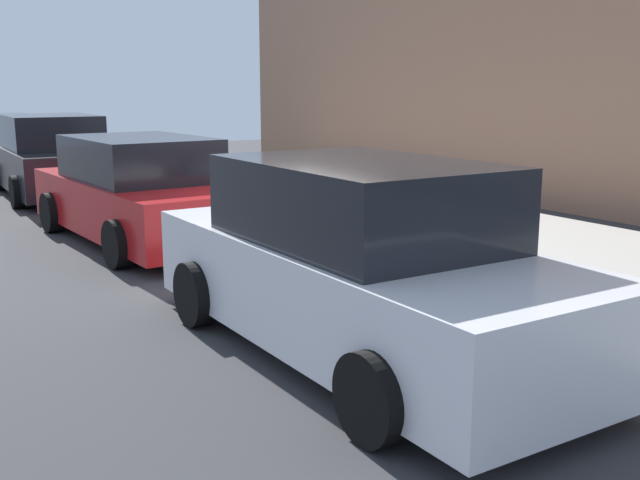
{
  "coord_description": "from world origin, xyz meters",
  "views": [
    {
      "loc": [
        -9.23,
        5.06,
        2.32
      ],
      "look_at": [
        -2.42,
        0.78,
        0.65
      ],
      "focal_mm": 42.01,
      "sensor_mm": 36.0,
      "label": 1
    }
  ],
  "objects_px": {
    "suitcase_red_0": "(501,264)",
    "suitcase_teal_1": "(469,248)",
    "parked_car_charcoal_2": "(52,158)",
    "suitcase_silver_4": "(392,232)",
    "parked_car_silver_3": "(3,144)",
    "parked_car_red_1": "(140,193)",
    "bollard_post": "(305,210)",
    "suitcase_navy_5": "(374,222)",
    "suitcase_maroon_3": "(411,242)",
    "suitcase_olive_2": "(443,249)",
    "parked_car_white_0": "(359,265)",
    "fire_hydrant": "(333,210)"
  },
  "relations": [
    {
      "from": "parked_car_charcoal_2",
      "to": "suitcase_olive_2",
      "type": "bearing_deg",
      "value": -167.08
    },
    {
      "from": "parked_car_charcoal_2",
      "to": "parked_car_silver_3",
      "type": "xyz_separation_m",
      "value": [
        5.85,
        0.0,
        -0.07
      ]
    },
    {
      "from": "bollard_post",
      "to": "suitcase_teal_1",
      "type": "bearing_deg",
      "value": -177.6
    },
    {
      "from": "suitcase_maroon_3",
      "to": "parked_car_silver_3",
      "type": "height_order",
      "value": "parked_car_silver_3"
    },
    {
      "from": "parked_car_silver_3",
      "to": "parked_car_red_1",
      "type": "bearing_deg",
      "value": 180.0
    },
    {
      "from": "fire_hydrant",
      "to": "parked_car_silver_3",
      "type": "bearing_deg",
      "value": 9.27
    },
    {
      "from": "suitcase_olive_2",
      "to": "parked_car_silver_3",
      "type": "relative_size",
      "value": 0.13
    },
    {
      "from": "suitcase_navy_5",
      "to": "parked_car_silver_3",
      "type": "height_order",
      "value": "parked_car_silver_3"
    },
    {
      "from": "suitcase_olive_2",
      "to": "parked_car_charcoal_2",
      "type": "relative_size",
      "value": 0.12
    },
    {
      "from": "suitcase_olive_2",
      "to": "parked_car_red_1",
      "type": "relative_size",
      "value": 0.12
    },
    {
      "from": "fire_hydrant",
      "to": "parked_car_charcoal_2",
      "type": "relative_size",
      "value": 0.17
    },
    {
      "from": "suitcase_navy_5",
      "to": "parked_car_white_0",
      "type": "xyz_separation_m",
      "value": [
        -2.86,
        2.25,
        0.28
      ]
    },
    {
      "from": "suitcase_red_0",
      "to": "bollard_post",
      "type": "height_order",
      "value": "suitcase_red_0"
    },
    {
      "from": "suitcase_maroon_3",
      "to": "suitcase_silver_4",
      "type": "distance_m",
      "value": 0.46
    },
    {
      "from": "suitcase_navy_5",
      "to": "suitcase_olive_2",
      "type": "bearing_deg",
      "value": -179.27
    },
    {
      "from": "suitcase_silver_4",
      "to": "parked_car_charcoal_2",
      "type": "distance_m",
      "value": 9.22
    },
    {
      "from": "suitcase_maroon_3",
      "to": "parked_car_white_0",
      "type": "xyz_separation_m",
      "value": [
        -1.96,
        2.17,
        0.39
      ]
    },
    {
      "from": "suitcase_silver_4",
      "to": "suitcase_maroon_3",
      "type": "bearing_deg",
      "value": 174.14
    },
    {
      "from": "parked_car_red_1",
      "to": "parked_car_white_0",
      "type": "bearing_deg",
      "value": -180.0
    },
    {
      "from": "parked_car_charcoal_2",
      "to": "suitcase_teal_1",
      "type": "bearing_deg",
      "value": -168.16
    },
    {
      "from": "suitcase_teal_1",
      "to": "bollard_post",
      "type": "bearing_deg",
      "value": 2.4
    },
    {
      "from": "suitcase_teal_1",
      "to": "bollard_post",
      "type": "height_order",
      "value": "suitcase_teal_1"
    },
    {
      "from": "suitcase_teal_1",
      "to": "parked_car_charcoal_2",
      "type": "relative_size",
      "value": 0.17
    },
    {
      "from": "suitcase_silver_4",
      "to": "fire_hydrant",
      "type": "height_order",
      "value": "fire_hydrant"
    },
    {
      "from": "suitcase_teal_1",
      "to": "parked_car_red_1",
      "type": "xyz_separation_m",
      "value": [
        4.78,
        2.18,
        0.22
      ]
    },
    {
      "from": "suitcase_red_0",
      "to": "suitcase_teal_1",
      "type": "xyz_separation_m",
      "value": [
        0.52,
        -0.01,
        0.08
      ]
    },
    {
      "from": "parked_car_red_1",
      "to": "parked_car_charcoal_2",
      "type": "height_order",
      "value": "parked_car_charcoal_2"
    },
    {
      "from": "suitcase_olive_2",
      "to": "parked_car_silver_3",
      "type": "height_order",
      "value": "parked_car_silver_3"
    },
    {
      "from": "suitcase_teal_1",
      "to": "parked_car_silver_3",
      "type": "relative_size",
      "value": 0.18
    },
    {
      "from": "suitcase_teal_1",
      "to": "suitcase_red_0",
      "type": "bearing_deg",
      "value": 178.56
    },
    {
      "from": "parked_car_white_0",
      "to": "parked_car_silver_3",
      "type": "height_order",
      "value": "parked_car_white_0"
    },
    {
      "from": "suitcase_olive_2",
      "to": "suitcase_maroon_3",
      "type": "relative_size",
      "value": 0.68
    },
    {
      "from": "suitcase_red_0",
      "to": "parked_car_white_0",
      "type": "bearing_deg",
      "value": 101.13
    },
    {
      "from": "suitcase_maroon_3",
      "to": "bollard_post",
      "type": "xyz_separation_m",
      "value": [
        2.35,
        0.12,
        0.09
      ]
    },
    {
      "from": "suitcase_teal_1",
      "to": "parked_car_charcoal_2",
      "type": "xyz_separation_m",
      "value": [
        10.41,
        2.18,
        0.28
      ]
    },
    {
      "from": "bollard_post",
      "to": "parked_car_red_1",
      "type": "relative_size",
      "value": 0.15
    },
    {
      "from": "suitcase_teal_1",
      "to": "parked_car_white_0",
      "type": "bearing_deg",
      "value": 113.39
    },
    {
      "from": "suitcase_maroon_3",
      "to": "suitcase_silver_4",
      "type": "relative_size",
      "value": 1.25
    },
    {
      "from": "suitcase_teal_1",
      "to": "suitcase_maroon_3",
      "type": "xyz_separation_m",
      "value": [
        1.01,
        0.02,
        -0.12
      ]
    },
    {
      "from": "suitcase_red_0",
      "to": "suitcase_maroon_3",
      "type": "distance_m",
      "value": 1.53
    },
    {
      "from": "parked_car_silver_3",
      "to": "suitcase_teal_1",
      "type": "bearing_deg",
      "value": -172.36
    },
    {
      "from": "suitcase_maroon_3",
      "to": "suitcase_teal_1",
      "type": "bearing_deg",
      "value": -179.08
    },
    {
      "from": "parked_car_white_0",
      "to": "parked_car_silver_3",
      "type": "xyz_separation_m",
      "value": [
        17.2,
        0.0,
        -0.07
      ]
    },
    {
      "from": "suitcase_olive_2",
      "to": "bollard_post",
      "type": "distance_m",
      "value": 2.83
    },
    {
      "from": "bollard_post",
      "to": "parked_car_white_0",
      "type": "bearing_deg",
      "value": 154.62
    },
    {
      "from": "suitcase_red_0",
      "to": "parked_car_silver_3",
      "type": "distance_m",
      "value": 16.92
    },
    {
      "from": "suitcase_teal_1",
      "to": "parked_car_red_1",
      "type": "height_order",
      "value": "parked_car_red_1"
    },
    {
      "from": "parked_car_white_0",
      "to": "parked_car_silver_3",
      "type": "bearing_deg",
      "value": 0.0
    },
    {
      "from": "parked_car_red_1",
      "to": "parked_car_silver_3",
      "type": "bearing_deg",
      "value": 0.0
    },
    {
      "from": "suitcase_navy_5",
      "to": "parked_car_red_1",
      "type": "relative_size",
      "value": 0.21
    }
  ]
}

